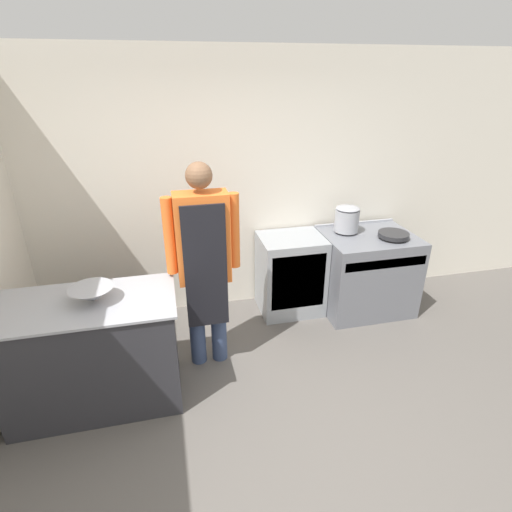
{
  "coord_description": "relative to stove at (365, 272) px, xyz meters",
  "views": [
    {
      "loc": [
        -0.62,
        -1.85,
        2.45
      ],
      "look_at": [
        0.09,
        1.19,
        1.01
      ],
      "focal_mm": 28.0,
      "sensor_mm": 36.0,
      "label": 1
    }
  ],
  "objects": [
    {
      "name": "person_cook",
      "position": [
        -1.82,
        -0.55,
        0.61
      ],
      "size": [
        0.61,
        0.24,
        1.84
      ],
      "color": "#38476B",
      "rests_on": "ground_plane"
    },
    {
      "name": "mixing_bowl",
      "position": [
        -2.67,
        -0.82,
        0.53
      ],
      "size": [
        0.32,
        0.32,
        0.11
      ],
      "color": "#9EA0A8",
      "rests_on": "prep_counter"
    },
    {
      "name": "stock_pot",
      "position": [
        -0.22,
        0.14,
        0.59
      ],
      "size": [
        0.26,
        0.26,
        0.27
      ],
      "color": "#9EA0A8",
      "rests_on": "stove"
    },
    {
      "name": "ground_plane",
      "position": [
        -1.46,
        -1.72,
        -0.44
      ],
      "size": [
        14.0,
        14.0,
        0.0
      ],
      "primitive_type": "plane",
      "color": "#5B5651"
    },
    {
      "name": "stove",
      "position": [
        0.0,
        0.0,
        0.0
      ],
      "size": [
        0.96,
        0.78,
        0.89
      ],
      "color": "slate",
      "rests_on": "ground_plane"
    },
    {
      "name": "prep_counter",
      "position": [
        -2.74,
        -0.83,
        0.02
      ],
      "size": [
        1.32,
        0.7,
        0.91
      ],
      "color": "#2D2D33",
      "rests_on": "ground_plane"
    },
    {
      "name": "saute_pan",
      "position": [
        0.19,
        -0.13,
        0.48
      ],
      "size": [
        0.32,
        0.32,
        0.04
      ],
      "color": "#262628",
      "rests_on": "stove"
    },
    {
      "name": "fridge_unit",
      "position": [
        -0.83,
        0.14,
        -0.0
      ],
      "size": [
        0.68,
        0.56,
        0.87
      ],
      "color": "#93999E",
      "rests_on": "ground_plane"
    },
    {
      "name": "wall_back",
      "position": [
        -1.46,
        0.46,
        0.91
      ],
      "size": [
        8.0,
        0.05,
        2.7
      ],
      "color": "silver",
      "rests_on": "ground_plane"
    }
  ]
}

